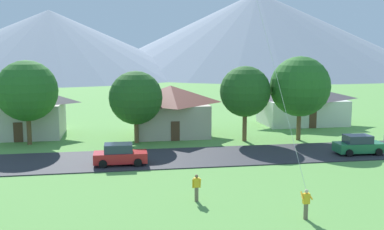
{
  "coord_description": "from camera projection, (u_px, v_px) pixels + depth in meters",
  "views": [
    {
      "loc": [
        -5.39,
        -10.9,
        9.09
      ],
      "look_at": [
        -1.18,
        14.04,
        5.44
      ],
      "focal_mm": 41.92,
      "sensor_mm": 36.0,
      "label": 1
    }
  ],
  "objects": [
    {
      "name": "mountain_far_west_ridge",
      "position": [
        221.0,
        49.0,
        175.56
      ],
      "size": [
        83.74,
        83.74,
        19.41
      ],
      "primitive_type": "cone",
      "color": "#8E939E",
      "rests_on": "ground"
    },
    {
      "name": "tree_center",
      "position": [
        27.0,
        91.0,
        42.97
      ],
      "size": [
        5.87,
        5.87,
        8.19
      ],
      "color": "brown",
      "rests_on": "ground"
    },
    {
      "name": "house_left_center",
      "position": [
        302.0,
        104.0,
        55.58
      ],
      "size": [
        10.6,
        6.83,
        4.78
      ],
      "color": "silver",
      "rests_on": "ground"
    },
    {
      "name": "parked_car_green_mid_west",
      "position": [
        359.0,
        145.0,
        39.29
      ],
      "size": [
        4.25,
        2.17,
        1.68
      ],
      "color": "#237042",
      "rests_on": "road_strip"
    },
    {
      "name": "house_leftmost",
      "position": [
        24.0,
        110.0,
        47.52
      ],
      "size": [
        8.59,
        6.95,
        5.47
      ],
      "color": "beige",
      "rests_on": "ground"
    },
    {
      "name": "mountain_far_east_ridge",
      "position": [
        257.0,
        32.0,
        186.86
      ],
      "size": [
        139.9,
        139.9,
        33.09
      ],
      "primitive_type": "cone",
      "color": "gray",
      "rests_on": "ground"
    },
    {
      "name": "watcher_person",
      "position": [
        197.0,
        187.0,
        27.13
      ],
      "size": [
        0.56,
        0.24,
        1.68
      ],
      "color": "#70604C",
      "rests_on": "ground"
    },
    {
      "name": "mountain_east_ridge",
      "position": [
        50.0,
        43.0,
        158.59
      ],
      "size": [
        107.08,
        107.08,
        23.24
      ],
      "primitive_type": "cone",
      "color": "gray",
      "rests_on": "ground"
    },
    {
      "name": "parked_car_red_mid_east",
      "position": [
        120.0,
        155.0,
        35.62
      ],
      "size": [
        4.22,
        2.12,
        1.68
      ],
      "color": "red",
      "rests_on": "road_strip"
    },
    {
      "name": "road_strip",
      "position": [
        182.0,
        157.0,
        38.23
      ],
      "size": [
        160.0,
        7.21,
        0.08
      ],
      "primitive_type": "cube",
      "color": "#2D2D33",
      "rests_on": "ground"
    },
    {
      "name": "tree_right_of_center",
      "position": [
        136.0,
        98.0,
        43.78
      ],
      "size": [
        5.25,
        5.25,
        7.14
      ],
      "color": "brown",
      "rests_on": "ground"
    },
    {
      "name": "house_right_center",
      "position": [
        171.0,
        109.0,
        48.68
      ],
      "size": [
        8.11,
        7.94,
        5.34
      ],
      "color": "beige",
      "rests_on": "ground"
    },
    {
      "name": "tree_near_right",
      "position": [
        245.0,
        92.0,
        44.66
      ],
      "size": [
        5.08,
        5.08,
        7.58
      ],
      "color": "brown",
      "rests_on": "ground"
    },
    {
      "name": "tree_left_of_center",
      "position": [
        300.0,
        87.0,
        45.12
      ],
      "size": [
        6.07,
        6.07,
        8.54
      ],
      "color": "brown",
      "rests_on": "ground"
    }
  ]
}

